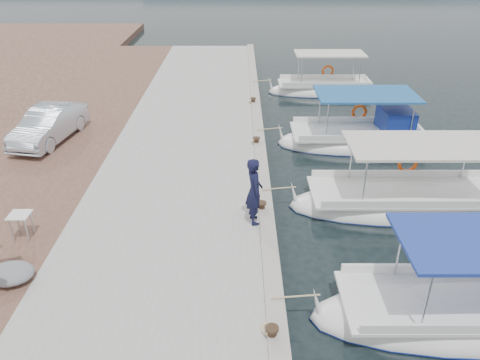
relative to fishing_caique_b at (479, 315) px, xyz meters
name	(u,v)px	position (x,y,z in m)	size (l,w,h in m)	color
ground	(276,255)	(-4.51, 2.44, -0.12)	(400.00, 400.00, 0.00)	black
concrete_quay	(186,168)	(-7.51, 7.44, 0.13)	(6.00, 40.00, 0.50)	#9D9C97
quay_curb	(261,160)	(-4.73, 7.44, 0.44)	(0.44, 40.00, 0.12)	#9D978B
cobblestone_strip	(51,168)	(-12.51, 7.44, 0.13)	(4.00, 40.00, 0.50)	brown
fishing_caique_b	(479,315)	(0.00, 0.00, 0.00)	(7.85, 2.44, 2.83)	white
fishing_caique_c	(405,204)	(-0.12, 5.03, 0.00)	(7.61, 2.52, 2.83)	white
fishing_caique_d	(359,140)	(-0.47, 10.18, 0.07)	(6.69, 2.63, 2.83)	white
fishing_caique_e	(324,91)	(-0.81, 17.38, 0.00)	(6.23, 2.00, 2.83)	white
mooring_bollards	(262,206)	(-4.86, 3.94, 0.57)	(0.28, 20.28, 0.33)	black
fisherman	(254,191)	(-5.11, 3.41, 1.37)	(0.73, 0.48, 2.00)	black
parked_car	(49,125)	(-13.14, 9.45, 1.04)	(1.41, 4.05, 1.33)	silver
tarp_bundle	(11,274)	(-11.01, 0.80, 0.58)	(1.10, 0.90, 0.40)	slate
folding_table	(21,221)	(-11.46, 2.62, 0.90)	(0.55, 0.55, 0.73)	silver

